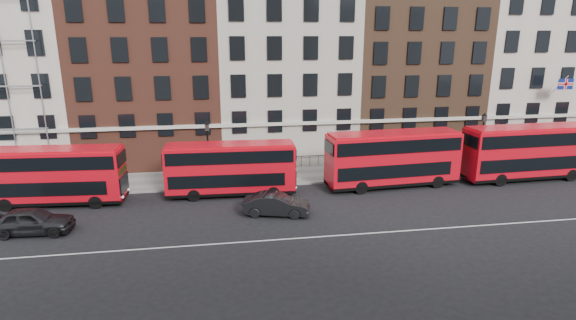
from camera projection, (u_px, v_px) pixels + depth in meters
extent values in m
plane|color=black|center=(325.00, 223.00, 29.53)|extent=(120.00, 120.00, 0.00)
cube|color=gray|center=(297.00, 175.00, 39.50)|extent=(80.00, 5.00, 0.15)
cube|color=gray|center=(302.00, 183.00, 37.12)|extent=(80.00, 0.30, 0.16)
cube|color=white|center=(333.00, 236.00, 27.63)|extent=(70.00, 0.12, 0.01)
cube|color=#B0A698|center=(1.00, 57.00, 40.09)|extent=(12.80, 10.00, 20.00)
cube|color=brown|center=(148.00, 45.00, 41.76)|extent=(12.80, 10.00, 22.00)
cube|color=#ABA697|center=(284.00, 61.00, 44.09)|extent=(12.80, 10.00, 19.00)
cube|color=brown|center=(408.00, 49.00, 45.76)|extent=(12.80, 10.00, 21.00)
cube|color=#B1A899|center=(521.00, 54.00, 47.83)|extent=(12.80, 10.00, 20.00)
cube|color=red|center=(51.00, 176.00, 32.15)|extent=(10.15, 3.09, 3.76)
cube|color=black|center=(55.00, 199.00, 32.63)|extent=(10.15, 3.12, 0.23)
cube|color=black|center=(48.00, 184.00, 32.30)|extent=(9.01, 3.08, 1.00)
cube|color=black|center=(49.00, 160.00, 31.84)|extent=(9.77, 3.14, 0.95)
cube|color=red|center=(47.00, 149.00, 31.63)|extent=(9.85, 2.88, 0.17)
cube|color=black|center=(124.00, 183.00, 32.77)|extent=(0.22, 2.10, 1.24)
cube|color=black|center=(123.00, 170.00, 32.49)|extent=(0.20, 1.81, 0.40)
cylinder|color=black|center=(96.00, 202.00, 31.86)|extent=(0.97, 0.33, 0.95)
cylinder|color=black|center=(105.00, 192.00, 33.91)|extent=(0.97, 0.33, 0.95)
cylinder|color=black|center=(6.00, 205.00, 31.36)|extent=(0.97, 0.33, 0.95)
cylinder|color=black|center=(21.00, 194.00, 33.41)|extent=(0.97, 0.33, 0.95)
cube|color=red|center=(231.00, 168.00, 34.10)|extent=(9.77, 2.66, 3.65)
cube|color=black|center=(231.00, 190.00, 34.56)|extent=(9.77, 2.70, 0.22)
cube|color=black|center=(227.00, 176.00, 34.24)|extent=(8.67, 2.70, 0.97)
cube|color=black|center=(230.00, 154.00, 33.80)|extent=(9.40, 2.72, 0.92)
cube|color=red|center=(230.00, 145.00, 33.60)|extent=(9.49, 2.47, 0.17)
cube|color=black|center=(294.00, 175.00, 34.86)|extent=(0.15, 2.03, 1.20)
cube|color=black|center=(294.00, 163.00, 34.59)|extent=(0.14, 1.76, 0.39)
cylinder|color=black|center=(273.00, 192.00, 33.93)|extent=(0.93, 0.29, 0.92)
cylinder|color=black|center=(271.00, 184.00, 35.91)|extent=(0.93, 0.29, 0.92)
cylinder|color=black|center=(194.00, 195.00, 33.25)|extent=(0.93, 0.29, 0.92)
cylinder|color=black|center=(196.00, 186.00, 35.22)|extent=(0.93, 0.29, 0.92)
cube|color=red|center=(393.00, 158.00, 35.99)|extent=(10.86, 3.24, 4.03)
cube|color=black|center=(391.00, 181.00, 36.50)|extent=(10.86, 3.28, 0.25)
cube|color=black|center=(389.00, 167.00, 36.11)|extent=(9.64, 3.24, 1.07)
cube|color=black|center=(394.00, 143.00, 35.66)|extent=(10.46, 3.29, 1.02)
cube|color=red|center=(394.00, 133.00, 35.44)|extent=(10.54, 3.02, 0.18)
cube|color=black|center=(452.00, 164.00, 37.35)|extent=(0.23, 2.25, 1.33)
cube|color=black|center=(453.00, 151.00, 37.06)|extent=(0.21, 1.94, 0.43)
cylinder|color=black|center=(437.00, 182.00, 36.16)|extent=(1.04, 0.35, 1.02)
cylinder|color=black|center=(423.00, 174.00, 38.31)|extent=(1.04, 0.35, 1.02)
cylinder|color=black|center=(361.00, 188.00, 34.77)|extent=(1.04, 0.35, 1.02)
cylinder|color=black|center=(351.00, 179.00, 36.92)|extent=(1.04, 0.35, 1.02)
cube|color=red|center=(527.00, 152.00, 37.78)|extent=(11.05, 3.02, 4.12)
cube|color=black|center=(524.00, 174.00, 38.30)|extent=(11.05, 3.06, 0.25)
cube|color=black|center=(523.00, 160.00, 37.91)|extent=(9.80, 3.05, 1.10)
cube|color=black|center=(530.00, 137.00, 37.43)|extent=(10.63, 3.08, 1.04)
cube|color=red|center=(531.00, 127.00, 37.21)|extent=(10.73, 2.80, 0.19)
cylinder|color=black|center=(571.00, 175.00, 37.85)|extent=(1.05, 0.33, 1.04)
cylinder|color=black|center=(550.00, 167.00, 40.06)|extent=(1.05, 0.33, 1.04)
cylinder|color=black|center=(500.00, 180.00, 36.60)|extent=(1.05, 0.33, 1.04)
cylinder|color=black|center=(483.00, 172.00, 38.81)|extent=(1.05, 0.33, 1.04)
imported|color=#232326|center=(32.00, 221.00, 27.79)|extent=(4.97, 2.24, 1.66)
imported|color=black|center=(276.00, 204.00, 30.69)|extent=(4.85, 2.69, 1.51)
cylinder|color=black|center=(209.00, 159.00, 35.67)|extent=(0.14, 0.14, 4.60)
cylinder|color=black|center=(210.00, 182.00, 36.21)|extent=(0.32, 0.32, 0.60)
cube|color=#262626|center=(207.00, 127.00, 34.98)|extent=(0.32, 0.32, 0.55)
cone|color=black|center=(207.00, 123.00, 34.89)|extent=(0.44, 0.44, 0.25)
cylinder|color=black|center=(481.00, 147.00, 39.40)|extent=(0.14, 0.14, 4.60)
cylinder|color=black|center=(478.00, 169.00, 39.94)|extent=(0.32, 0.32, 0.60)
cube|color=#262626|center=(484.00, 118.00, 38.71)|extent=(0.32, 0.32, 0.55)
cone|color=black|center=(485.00, 114.00, 38.62)|extent=(0.44, 0.44, 0.25)
cylinder|color=black|center=(545.00, 154.00, 40.77)|extent=(0.12, 0.12, 2.60)
cube|color=black|center=(549.00, 138.00, 40.20)|extent=(0.25, 0.30, 0.75)
sphere|color=red|center=(551.00, 136.00, 39.98)|extent=(0.14, 0.14, 0.14)
sphere|color=#0C9919|center=(550.00, 141.00, 40.09)|extent=(0.14, 0.14, 0.14)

